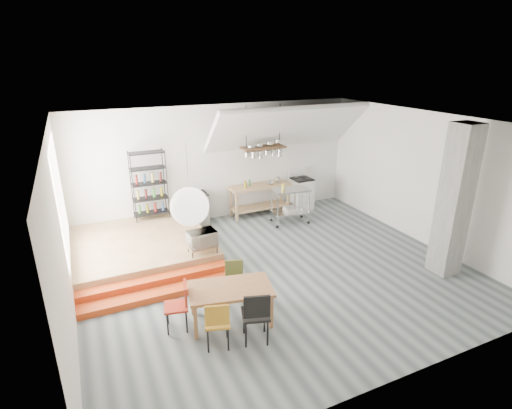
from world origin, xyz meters
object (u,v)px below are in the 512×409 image
dining_table (230,291)px  rolling_cart (290,201)px  stove (301,193)px  mini_fridge (198,209)px

dining_table → rolling_cart: bearing=59.9°
rolling_cart → dining_table: bearing=-125.2°
dining_table → rolling_cart: 4.65m
stove → rolling_cart: (-0.91, -0.93, 0.16)m
stove → dining_table: size_ratio=0.76×
dining_table → rolling_cart: (3.12, 3.45, 0.04)m
rolling_cart → mini_fridge: size_ratio=1.18×
stove → dining_table: stove is taller
rolling_cart → mini_fridge: 2.56m
dining_table → mini_fridge: 4.49m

